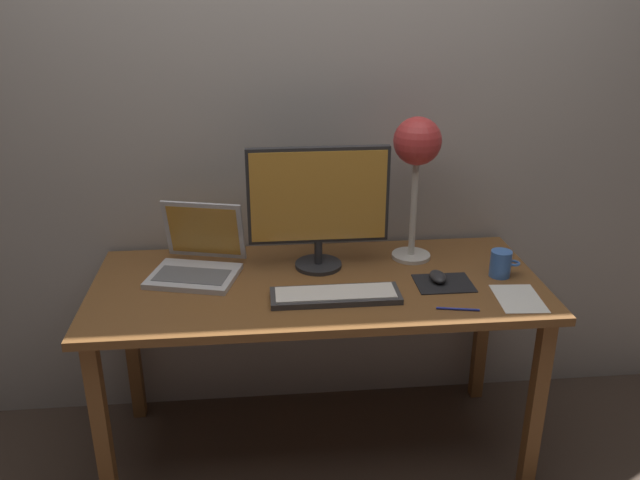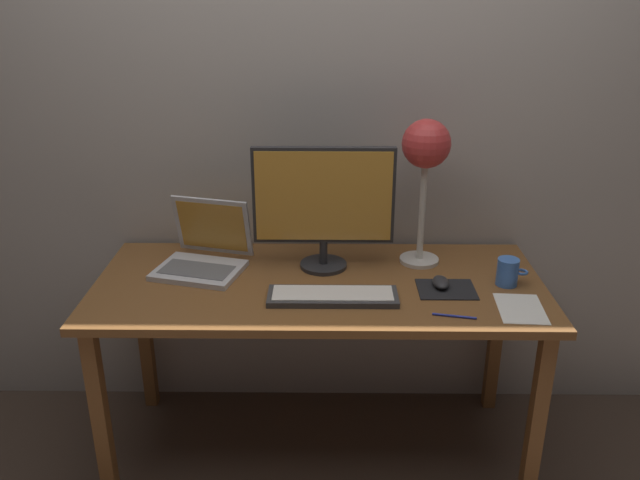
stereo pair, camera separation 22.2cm
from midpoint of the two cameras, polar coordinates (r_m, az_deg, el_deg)
name	(u,v)px [view 2 (the right image)]	position (r m, az deg, el deg)	size (l,w,h in m)	color
ground_plane	(319,448)	(2.75, 2.34, -17.68)	(4.80, 4.80, 0.00)	#47382D
back_wall	(320,104)	(2.55, 2.56, 11.76)	(4.80, 0.06, 2.60)	#A8A099
desk	(319,301)	(2.38, 2.59, -5.39)	(1.60, 0.70, 0.74)	brown
monitor	(324,201)	(2.36, 3.01, 3.36)	(0.51, 0.17, 0.46)	#28282B
keyboard_main	(333,296)	(2.22, 4.00, -4.95)	(0.44, 0.14, 0.03)	#38383A
laptop	(205,249)	(2.45, -7.42, -0.84)	(0.37, 0.35, 0.25)	silver
desk_lamp	(426,153)	(2.41, 11.85, 7.37)	(0.18, 0.18, 0.55)	beige
mousepad	(446,289)	(2.34, 13.64, -4.26)	(0.20, 0.16, 0.00)	black
mouse	(441,282)	(2.35, 13.16, -3.66)	(0.06, 0.10, 0.03)	#28282B
coffee_mug	(508,272)	(2.42, 18.61, -2.71)	(0.11, 0.08, 0.10)	#3F72CC
paper_sheet_near_mouse	(521,309)	(2.29, 19.78, -5.71)	(0.15, 0.21, 0.00)	white
pen	(454,316)	(2.17, 14.53, -6.51)	(0.01, 0.01, 0.14)	#2633A5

